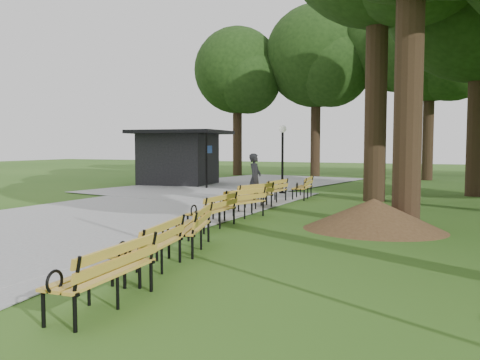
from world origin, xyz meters
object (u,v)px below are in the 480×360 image
at_px(bench_1, 149,247).
at_px(bench_5, 250,196).
at_px(kiosk, 178,158).
at_px(lamp_post, 283,144).
at_px(bench_4, 239,203).
at_px(bench_0, 103,274).
at_px(bench_2, 190,228).
at_px(bench_6, 271,191).
at_px(bench_7, 302,187).
at_px(person, 255,178).
at_px(dirt_mound, 374,214).
at_px(bench_3, 212,211).

height_order(bench_1, bench_5, same).
xyz_separation_m(kiosk, lamp_post, (6.70, -2.57, 0.70)).
height_order(bench_4, bench_5, same).
relative_size(bench_0, bench_2, 1.00).
relative_size(bench_0, bench_6, 1.00).
distance_m(lamp_post, bench_7, 2.55).
bearing_deg(person, bench_1, -169.60).
relative_size(bench_4, bench_6, 1.00).
bearing_deg(bench_1, bench_4, -179.55).
height_order(bench_4, bench_6, same).
bearing_deg(bench_2, bench_0, -5.47).
xyz_separation_m(dirt_mound, bench_1, (-2.70, -5.70, 0.05)).
height_order(person, kiosk, kiosk).
bearing_deg(bench_2, kiosk, -165.44).
xyz_separation_m(kiosk, bench_6, (7.44, -5.99, -1.00)).
distance_m(bench_0, bench_6, 11.81).
distance_m(kiosk, bench_7, 8.98).
height_order(lamp_post, bench_0, lamp_post).
xyz_separation_m(lamp_post, dirt_mound, (5.00, -7.69, -1.75)).
bearing_deg(bench_6, bench_5, 5.08).
distance_m(dirt_mound, bench_7, 7.31).
relative_size(bench_2, bench_6, 1.00).
relative_size(lamp_post, bench_0, 1.55).
height_order(bench_5, bench_6, same).
relative_size(lamp_post, bench_5, 1.55).
height_order(lamp_post, bench_6, lamp_post).
distance_m(person, bench_2, 8.38).
height_order(kiosk, bench_0, kiosk).
height_order(bench_1, bench_2, same).
relative_size(person, bench_5, 0.94).
bearing_deg(lamp_post, bench_5, -82.13).
xyz_separation_m(bench_1, bench_3, (-1.06, 4.33, 0.00)).
xyz_separation_m(bench_1, bench_2, (-0.30, 1.89, 0.00)).
bearing_deg(bench_3, bench_5, -171.34).
distance_m(kiosk, bench_1, 18.36).
xyz_separation_m(person, bench_3, (1.14, -5.70, -0.46)).
xyz_separation_m(bench_0, bench_4, (-1.57, 7.84, 0.00)).
bearing_deg(bench_2, bench_3, -179.89).
bearing_deg(bench_2, bench_6, 171.70).
xyz_separation_m(person, lamp_post, (-0.09, 3.36, 1.24)).
distance_m(bench_3, bench_5, 3.75).
relative_size(lamp_post, bench_2, 1.55).
relative_size(bench_5, bench_6, 1.00).
height_order(bench_1, bench_7, same).
distance_m(person, kiosk, 9.04).
height_order(bench_2, bench_6, same).
bearing_deg(bench_6, lamp_post, -162.73).
xyz_separation_m(dirt_mound, bench_2, (-3.01, -3.82, 0.05)).
bearing_deg(kiosk, person, -47.12).
bearing_deg(dirt_mound, bench_1, -115.37).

